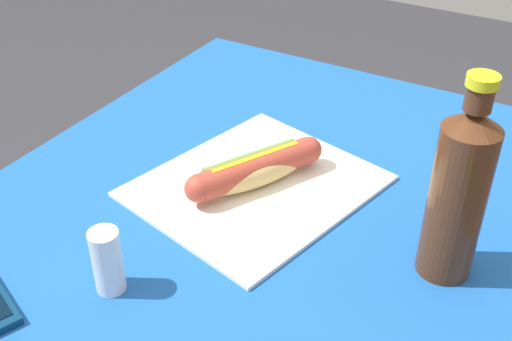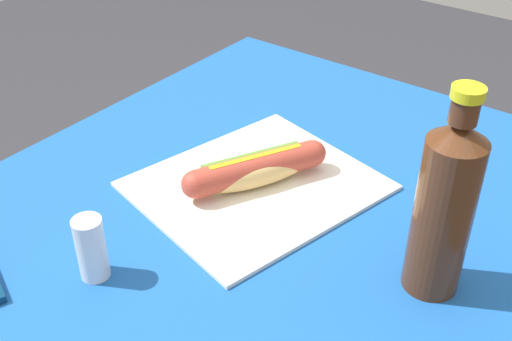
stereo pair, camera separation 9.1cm
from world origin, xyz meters
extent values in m
cylinder|color=brown|center=(0.39, -0.27, 0.35)|extent=(0.07, 0.07, 0.71)
cylinder|color=brown|center=(0.39, 0.27, 0.35)|extent=(0.07, 0.07, 0.71)
cube|color=brown|center=(0.00, 0.00, 0.72)|extent=(0.94, 0.70, 0.03)
cube|color=#19519E|center=(0.00, 0.00, 0.74)|extent=(1.00, 0.76, 0.00)
cube|color=silver|center=(0.05, 0.02, 0.74)|extent=(0.38, 0.34, 0.01)
ellipsoid|color=#DBB26B|center=(0.05, 0.02, 0.77)|extent=(0.18, 0.12, 0.05)
cylinder|color=#A83D2D|center=(0.05, 0.02, 0.77)|extent=(0.18, 0.12, 0.04)
sphere|color=#A83D2D|center=(0.14, -0.02, 0.77)|extent=(0.04, 0.04, 0.04)
sphere|color=#A83D2D|center=(-0.03, 0.07, 0.77)|extent=(0.04, 0.04, 0.04)
cube|color=yellow|center=(0.05, 0.02, 0.79)|extent=(0.13, 0.07, 0.00)
cylinder|color=#568433|center=(0.06, 0.04, 0.78)|extent=(0.14, 0.09, 0.02)
cylinder|color=#4C2814|center=(0.02, -0.26, 0.84)|extent=(0.07, 0.07, 0.20)
cone|color=#4C2814|center=(0.02, -0.26, 0.95)|extent=(0.07, 0.07, 0.02)
cylinder|color=#4C2814|center=(0.02, -0.26, 0.98)|extent=(0.03, 0.03, 0.03)
cylinder|color=yellow|center=(0.02, -0.26, 1.00)|extent=(0.03, 0.03, 0.01)
cylinder|color=silver|center=(-0.21, 0.07, 0.78)|extent=(0.04, 0.04, 0.08)
camera|label=1|loc=(-0.60, -0.36, 1.28)|focal=44.65mm
camera|label=2|loc=(-0.55, -0.43, 1.28)|focal=44.65mm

